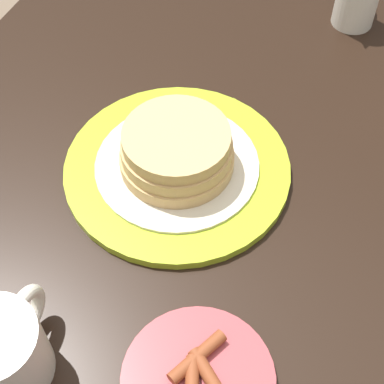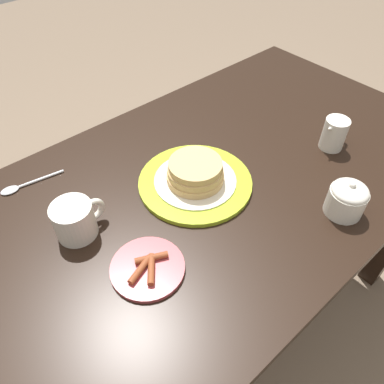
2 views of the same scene
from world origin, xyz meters
TOP-DOWN VIEW (x-y plane):
  - ground_plane at (0.00, 0.00)m, footprint 8.00×8.00m
  - dining_table at (0.00, 0.00)m, footprint 1.56×0.80m
  - pancake_plate at (0.01, 0.01)m, footprint 0.29×0.29m
  - side_plate_bacon at (-0.24, -0.11)m, footprint 0.16×0.16m
  - coffee_mug at (-0.29, 0.07)m, footprint 0.12×0.09m

SIDE VIEW (x-z plane):
  - ground_plane at x=0.00m, z-range 0.00..0.00m
  - dining_table at x=0.00m, z-range 0.26..1.03m
  - side_plate_bacon at x=-0.24m, z-range 0.76..0.79m
  - pancake_plate at x=0.01m, z-range 0.76..0.83m
  - coffee_mug at x=-0.29m, z-range 0.77..0.85m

